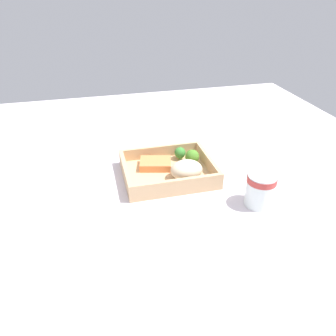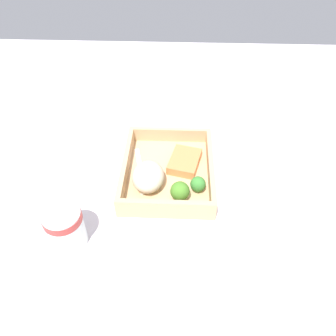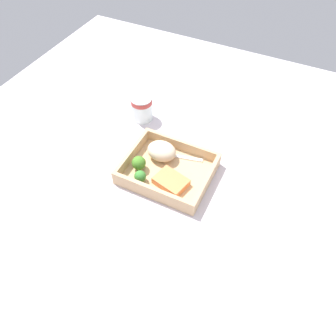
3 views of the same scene
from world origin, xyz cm
name	(u,v)px [view 1 (image 1 of 3)]	position (x,y,z in cm)	size (l,w,h in cm)	color
ground_plane	(168,178)	(0.00, 0.00, -1.00)	(160.00, 160.00, 2.00)	silver
takeout_tray	(168,174)	(0.00, 0.00, 0.60)	(26.47, 21.76, 1.20)	tan
tray_rim	(168,167)	(0.00, 0.00, 3.11)	(26.47, 21.76, 3.82)	tan
salmon_fillet	(155,164)	(-2.96, 4.02, 2.32)	(9.38, 6.90, 2.24)	#E48048
mashed_potatoes	(186,170)	(4.37, -4.39, 3.99)	(9.34, 7.47, 5.59)	beige
broccoli_floret_1	(192,157)	(8.45, 2.98, 3.79)	(4.36, 4.36, 4.86)	#88AE5B
broccoli_floret_2	(180,153)	(5.73, 7.06, 3.36)	(3.57, 3.57, 4.02)	#87AC5C
fork	(176,183)	(0.71, -6.47, 1.42)	(15.75, 5.30, 0.44)	white
paper_cup	(260,188)	(19.68, -19.40, 5.03)	(7.58, 7.58, 9.01)	white
receipt_slip	(176,241)	(-4.98, -27.79, 0.12)	(8.44, 14.13, 0.24)	white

